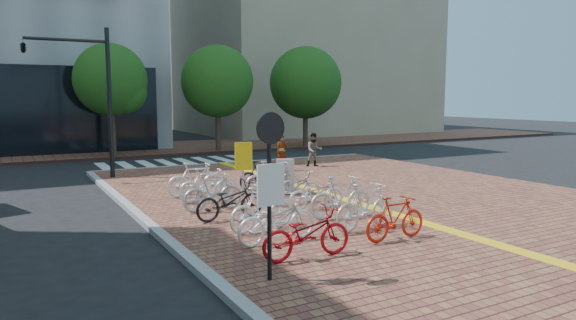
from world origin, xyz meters
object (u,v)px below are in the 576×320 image
bike_4 (213,192)px  pedestrian_a (282,153)px  bike_11 (293,188)px  pedestrian_b (314,150)px  bike_7 (396,218)px  bike_6 (196,179)px  notice_sign (270,176)px  bike_5 (208,185)px  bike_10 (316,194)px  bike_12 (273,178)px  bike_3 (230,201)px  bike_1 (277,220)px  bike_2 (263,209)px  bike_9 (341,197)px  utility_box (285,176)px  bike_0 (307,233)px  traffic_light_pole (71,74)px  yellow_sign (243,162)px  bike_13 (262,175)px

bike_4 → pedestrian_a: size_ratio=1.14×
bike_11 → pedestrian_a: 6.91m
pedestrian_b → bike_7: bearing=-90.3°
bike_6 → notice_sign: size_ratio=0.63×
notice_sign → bike_11: bearing=57.1°
bike_5 → bike_10: (2.33, -2.35, -0.08)m
bike_5 → bike_12: size_ratio=0.91×
bike_3 → bike_11: bike_3 is taller
bike_1 → bike_12: bearing=-30.5°
bike_7 → bike_2: bearing=45.2°
bike_3 → pedestrian_a: pedestrian_a is taller
bike_3 → bike_5: size_ratio=1.07×
bike_9 → utility_box: 3.67m
bike_0 → bike_11: 5.18m
pedestrian_b → traffic_light_pole: bearing=-163.6°
bike_10 → traffic_light_pole: (-5.22, 8.85, 3.52)m
bike_9 → bike_1: bearing=118.0°
bike_6 → traffic_light_pole: traffic_light_pole is taller
bike_1 → pedestrian_a: (5.29, 9.61, 0.27)m
yellow_sign → notice_sign: bearing=-109.8°
pedestrian_a → traffic_light_pole: 8.78m
pedestrian_b → notice_sign: bearing=-101.6°
bike_10 → utility_box: (0.37, 2.47, 0.12)m
bike_9 → pedestrian_b: bearing=-26.0°
bike_2 → traffic_light_pole: size_ratio=0.31×
bike_5 → bike_2: bearing=-172.5°
bike_13 → traffic_light_pole: size_ratio=0.29×
bike_5 → bike_13: 2.66m
pedestrian_a → yellow_sign: bearing=-136.4°
bike_0 → notice_sign: size_ratio=0.66×
pedestrian_b → bike_12: bearing=-109.1°
bike_5 → pedestrian_b: (7.04, 5.32, 0.23)m
bike_1 → bike_5: bike_5 is taller
bike_4 → bike_6: bearing=-9.9°
bike_3 → bike_13: size_ratio=1.13×
bike_7 → yellow_sign: yellow_sign is taller
bike_13 → bike_5: bearing=117.1°
bike_6 → bike_11: bearing=-133.8°
bike_2 → bike_13: (2.40, 4.93, -0.04)m
bike_10 → bike_5: bearing=47.9°
bike_7 → bike_13: size_ratio=0.99×
bike_0 → bike_3: bearing=3.3°
traffic_light_pole → bike_3: bearing=-73.2°
notice_sign → bike_4: bearing=79.0°
bike_0 → bike_13: bearing=-17.2°
bike_2 → bike_13: bearing=-34.8°
bike_0 → pedestrian_a: pedestrian_a is taller
bike_10 → utility_box: size_ratio=1.50×
bike_4 → pedestrian_b: pedestrian_b is taller
notice_sign → traffic_light_pole: 13.51m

